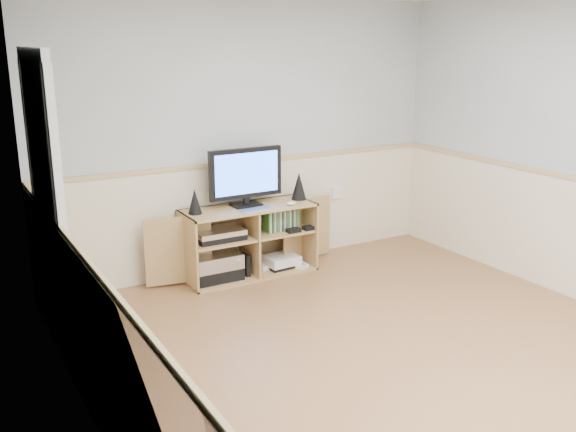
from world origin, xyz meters
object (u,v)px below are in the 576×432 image
object	(u,v)px
media_cabinet	(247,239)
monitor	(246,175)
keyboard	(257,209)
game_consoles	(280,262)

from	to	relation	value
media_cabinet	monitor	bearing A→B (deg)	-90.00
monitor	keyboard	bearing A→B (deg)	-84.86
monitor	keyboard	xyz separation A→B (m)	(0.02, -0.19, -0.28)
media_cabinet	game_consoles	bearing A→B (deg)	-12.04
keyboard	game_consoles	world-z (taller)	keyboard
monitor	game_consoles	world-z (taller)	monitor
media_cabinet	keyboard	world-z (taller)	keyboard
media_cabinet	monitor	xyz separation A→B (m)	(0.00, -0.01, 0.61)
monitor	game_consoles	size ratio (longest dim) A/B	1.57
monitor	game_consoles	distance (m)	0.93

